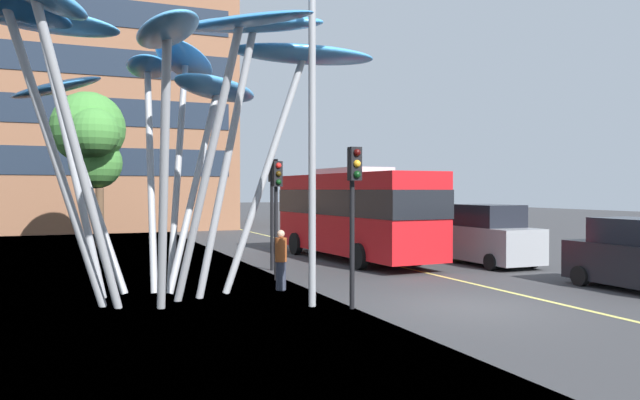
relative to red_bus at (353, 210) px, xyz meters
name	(u,v)px	position (x,y,z in m)	size (l,w,h in m)	color
ground	(448,311)	(-2.30, -10.13, -2.09)	(120.00, 240.00, 0.10)	#38383A
red_bus	(353,210)	(0.00, 0.00, 0.00)	(3.13, 9.97, 3.75)	red
leaf_sculpture	(165,65)	(-8.28, -5.65, 4.19)	(11.35, 10.87, 7.91)	#9EA0A5
traffic_light_kerb_near	(354,192)	(-4.39, -9.28, 0.77)	(0.28, 0.42, 3.89)	black
traffic_light_kerb_far	(277,194)	(-4.62, -4.12, 0.68)	(0.28, 0.42, 3.77)	black
traffic_light_island_mid	(273,190)	(-4.02, -1.83, 0.81)	(0.28, 0.42, 3.95)	black
car_parked_near	(637,257)	(4.29, -9.84, -1.08)	(1.98, 3.98, 2.06)	black
car_parked_mid	(488,237)	(4.10, -3.37, -0.97)	(2.08, 4.40, 2.30)	gray
car_parked_far	(410,228)	(4.53, 3.18, -1.01)	(2.08, 4.14, 2.21)	gold
street_lamp	(325,86)	(-4.83, -8.53, 3.39)	(1.68, 0.44, 8.66)	gray
tree_pavement_near	(91,137)	(-9.64, 10.77, 3.50)	(3.71, 4.49, 7.87)	brown
pedestrian	(281,260)	(-5.10, -5.92, -1.18)	(0.34, 0.34, 1.72)	#2D3342
backdrop_building	(32,97)	(-13.19, 27.54, 7.71)	(27.46, 15.62, 19.50)	brown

